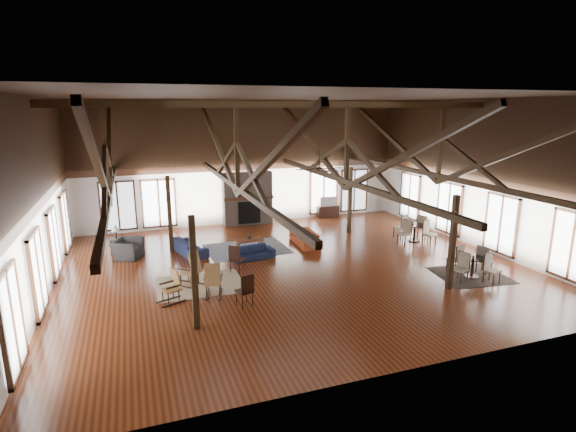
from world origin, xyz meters
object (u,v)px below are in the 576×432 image
object	(u,v)px
sofa_navy_left	(190,247)
coffee_table	(249,240)
cafe_table_far	(415,230)
sofa_orange	(305,238)
sofa_navy_front	(253,253)
tv_console	(327,211)
cafe_table_near	(473,263)
armchair	(127,249)

from	to	relation	value
sofa_navy_left	coffee_table	world-z (taller)	sofa_navy_left
coffee_table	cafe_table_far	world-z (taller)	cafe_table_far
sofa_orange	cafe_table_far	size ratio (longest dim) A/B	0.98
sofa_navy_front	cafe_table_far	xyz separation A→B (m)	(7.22, -0.06, 0.27)
sofa_orange	tv_console	size ratio (longest dim) A/B	1.69
cafe_table_near	coffee_table	bearing A→B (deg)	138.96
sofa_navy_left	sofa_navy_front	bearing A→B (deg)	-137.89
sofa_orange	cafe_table_far	world-z (taller)	cafe_table_far
sofa_navy_left	cafe_table_far	xyz separation A→B (m)	(9.42, -1.48, 0.23)
armchair	tv_console	world-z (taller)	armchair
sofa_navy_front	sofa_orange	distance (m)	2.79
cafe_table_near	cafe_table_far	xyz separation A→B (m)	(0.65, 4.29, 0.03)
sofa_navy_front	sofa_orange	world-z (taller)	sofa_orange
cafe_table_near	cafe_table_far	world-z (taller)	cafe_table_far
cafe_table_near	cafe_table_far	size ratio (longest dim) A/B	0.96
tv_console	cafe_table_near	bearing A→B (deg)	-83.89
coffee_table	tv_console	size ratio (longest dim) A/B	0.98
cafe_table_far	sofa_orange	bearing A→B (deg)	166.13
sofa_navy_left	cafe_table_near	distance (m)	10.51
sofa_orange	tv_console	distance (m)	5.17
coffee_table	tv_console	xyz separation A→B (m)	(5.35, 4.11, -0.08)
armchair	cafe_table_near	bearing A→B (deg)	-95.08
coffee_table	armchair	bearing A→B (deg)	169.84
sofa_orange	cafe_table_near	size ratio (longest dim) A/B	1.03
sofa_navy_front	sofa_orange	xyz separation A→B (m)	(2.56, 1.09, 0.05)
tv_console	armchair	bearing A→B (deg)	-160.31
armchair	cafe_table_far	bearing A→B (deg)	-74.99
cafe_table_far	tv_console	xyz separation A→B (m)	(-1.69, 5.38, -0.23)
coffee_table	sofa_navy_front	bearing A→B (deg)	-102.38
sofa_navy_front	coffee_table	size ratio (longest dim) A/B	1.46
sofa_navy_left	cafe_table_near	size ratio (longest dim) A/B	1.03
armchair	cafe_table_near	size ratio (longest dim) A/B	0.57
coffee_table	armchair	xyz separation A→B (m)	(-4.70, 0.51, -0.01)
sofa_navy_front	cafe_table_near	world-z (taller)	cafe_table_near
sofa_navy_front	tv_console	xyz separation A→B (m)	(5.53, 5.32, 0.05)
sofa_orange	coffee_table	distance (m)	2.39
sofa_navy_front	coffee_table	world-z (taller)	sofa_navy_front
sofa_navy_left	tv_console	size ratio (longest dim) A/B	1.71
sofa_navy_left	sofa_orange	size ratio (longest dim) A/B	1.01
sofa_orange	coffee_table	bearing A→B (deg)	-90.80
cafe_table_far	tv_console	world-z (taller)	cafe_table_far
sofa_orange	armchair	world-z (taller)	armchair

